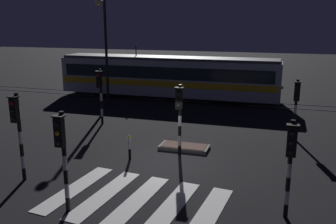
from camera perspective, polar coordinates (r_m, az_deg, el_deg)
The scene contains 14 objects.
ground_plane at distance 15.61m, azimuth -0.18°, elevation -8.11°, with size 120.00×120.00×0.00m, color black.
rail_near at distance 27.12m, azimuth 7.59°, elevation 1.33°, with size 80.00×0.12×0.03m, color #59595E.
rail_far at distance 28.50m, azimuth 8.08°, elevation 1.92°, with size 80.00×0.12×0.03m, color #59595E.
crosswalk_zebra at distance 12.67m, azimuth -4.93°, elevation -13.59°, with size 5.99×4.50×0.02m.
traffic_island at distance 17.41m, azimuth 2.53°, elevation -5.45°, with size 2.31×1.05×0.18m.
traffic_light_corner_near_left at distance 14.41m, azimuth -22.35°, elevation -1.77°, with size 0.36×0.42×3.36m.
traffic_light_median_centre at distance 15.92m, azimuth 1.78°, elevation 0.34°, with size 0.36×0.42×3.21m.
traffic_light_kerb_mid_left at distance 11.57m, azimuth -16.13°, elevation -5.33°, with size 0.36×0.42×3.25m.
traffic_light_corner_far_left at distance 21.35m, azimuth -10.50°, elevation 3.62°, with size 0.36×0.42×3.23m.
traffic_light_corner_near_right at distance 11.34m, azimuth 18.49°, elevation -6.45°, with size 0.36×0.42×3.09m.
traffic_light_corner_far_right at distance 19.47m, azimuth 19.30°, elevation 1.73°, with size 0.36×0.42×3.05m.
street_lamp_trackside_left at distance 25.55m, azimuth -9.88°, elevation 10.88°, with size 0.44×1.21×7.27m.
tram at distance 28.41m, azimuth -0.14°, elevation 5.58°, with size 17.11×2.58×4.15m.
bollard_island_edge at distance 15.99m, azimuth -5.98°, elevation -5.51°, with size 0.12×0.12×1.11m.
Camera 1 is at (4.31, -13.82, 5.83)m, focal length 39.25 mm.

